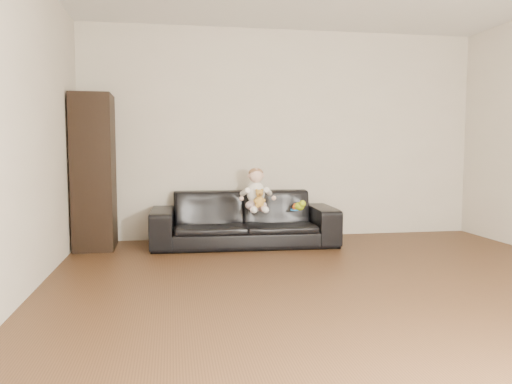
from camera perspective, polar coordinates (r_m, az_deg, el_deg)
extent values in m
plane|color=#492E1A|center=(3.89, 12.32, -11.97)|extent=(5.50, 5.50, 0.00)
plane|color=beige|center=(6.36, 3.21, 6.58)|extent=(5.00, 0.00, 5.00)
imported|color=black|center=(5.81, -1.38, -3.05)|extent=(2.15, 0.90, 0.62)
cube|color=black|center=(5.86, -18.02, 2.18)|extent=(0.44, 0.60, 1.72)
cube|color=silver|center=(5.86, -17.93, 5.98)|extent=(0.18, 0.25, 0.28)
ellipsoid|color=beige|center=(5.71, 0.00, -1.53)|extent=(0.26, 0.23, 0.13)
ellipsoid|color=white|center=(5.71, -0.03, -0.08)|extent=(0.23, 0.19, 0.26)
sphere|color=beige|center=(5.68, 0.00, 1.91)|extent=(0.18, 0.18, 0.17)
ellipsoid|color=#8C603F|center=(5.69, -0.02, 2.18)|extent=(0.18, 0.18, 0.12)
cylinder|color=beige|center=(5.55, -0.25, -1.94)|extent=(0.09, 0.21, 0.08)
cylinder|color=beige|center=(5.57, 0.79, -1.92)|extent=(0.09, 0.21, 0.08)
sphere|color=white|center=(5.44, -0.17, -2.08)|extent=(0.07, 0.07, 0.07)
sphere|color=white|center=(5.46, 1.10, -2.05)|extent=(0.07, 0.07, 0.07)
cylinder|color=white|center=(5.63, -1.27, 0.00)|extent=(0.07, 0.18, 0.11)
cylinder|color=white|center=(5.68, 1.40, 0.04)|extent=(0.07, 0.18, 0.11)
ellipsoid|color=#B68534|center=(5.55, 0.38, -1.08)|extent=(0.12, 0.11, 0.13)
sphere|color=#B68534|center=(5.53, 0.40, -0.15)|extent=(0.09, 0.09, 0.08)
sphere|color=#B68534|center=(5.53, 0.07, 0.19)|extent=(0.04, 0.04, 0.03)
sphere|color=#B68534|center=(5.54, 0.69, 0.20)|extent=(0.04, 0.04, 0.03)
sphere|color=#593819|center=(5.49, 0.47, -0.28)|extent=(0.04, 0.04, 0.03)
ellipsoid|color=#A7C517|center=(5.79, 4.96, -1.64)|extent=(0.16, 0.18, 0.10)
sphere|color=#C45317|center=(5.79, 4.49, -1.76)|extent=(0.07, 0.07, 0.07)
cylinder|color=#1B7DDD|center=(5.80, 4.45, -2.03)|extent=(0.14, 0.14, 0.02)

